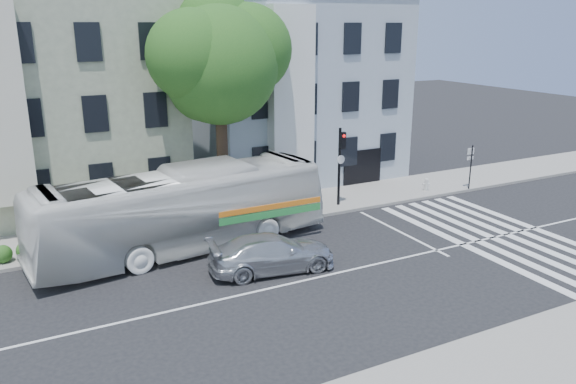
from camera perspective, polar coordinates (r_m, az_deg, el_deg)
ground at (r=21.62m, az=1.71°, el=-8.98°), size 120.00×120.00×0.00m
sidewalk_far at (r=28.33m, az=-6.11°, el=-2.55°), size 80.00×4.00×0.15m
building_left at (r=32.37m, az=-22.87°, el=8.54°), size 12.00×10.00×11.00m
building_right at (r=36.22m, az=0.03°, el=10.56°), size 12.00×10.00×11.00m
street_tree at (r=27.52m, az=-7.07°, el=13.38°), size 7.30×5.90×11.10m
bus at (r=24.27m, az=-10.63°, el=-1.79°), size 4.58×13.11×3.58m
sedan at (r=22.19m, az=-1.64°, el=-6.21°), size 2.68×5.24×1.46m
hedge at (r=25.54m, az=-19.38°, el=-4.61°), size 8.47×2.73×0.70m
traffic_signal at (r=29.20m, az=5.36°, el=3.54°), size 0.45×0.53×4.27m
fire_hydrant at (r=33.26m, az=13.86°, el=0.78°), size 0.42×0.29×0.73m
far_sign_pole at (r=34.03m, az=18.07°, el=2.98°), size 0.47×0.16×2.59m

